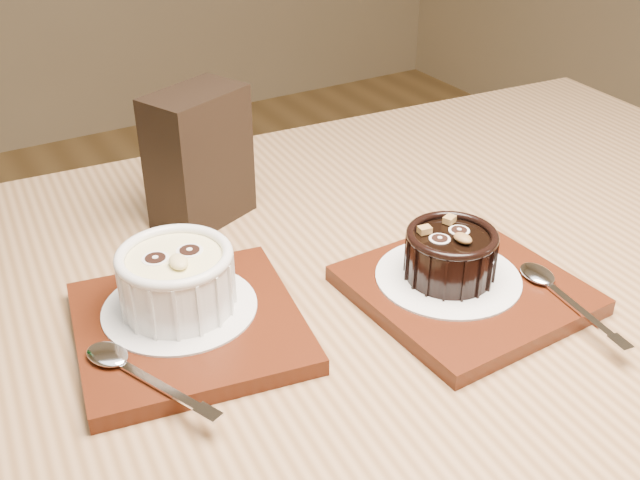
{
  "coord_description": "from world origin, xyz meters",
  "views": [
    {
      "loc": [
        -0.2,
        -0.29,
        1.14
      ],
      "look_at": [
        0.08,
        0.18,
        0.81
      ],
      "focal_mm": 42.0,
      "sensor_mm": 36.0,
      "label": 1
    }
  ],
  "objects_px": {
    "table": "(355,387)",
    "condiment_stand": "(199,158)",
    "tray_right": "(465,290)",
    "ramekin_dark": "(451,252)",
    "ramekin_white": "(176,277)",
    "tray_left": "(189,326)"
  },
  "relations": [
    {
      "from": "ramekin_white",
      "to": "ramekin_dark",
      "type": "xyz_separation_m",
      "value": [
        0.22,
        -0.08,
        -0.0
      ]
    },
    {
      "from": "tray_right",
      "to": "tray_left",
      "type": "bearing_deg",
      "value": 161.86
    },
    {
      "from": "table",
      "to": "condiment_stand",
      "type": "relative_size",
      "value": 8.99
    },
    {
      "from": "ramekin_dark",
      "to": "tray_right",
      "type": "bearing_deg",
      "value": -65.71
    },
    {
      "from": "table",
      "to": "ramekin_white",
      "type": "distance_m",
      "value": 0.21
    },
    {
      "from": "tray_left",
      "to": "ramekin_white",
      "type": "relative_size",
      "value": 1.87
    },
    {
      "from": "tray_right",
      "to": "condiment_stand",
      "type": "distance_m",
      "value": 0.3
    },
    {
      "from": "table",
      "to": "condiment_stand",
      "type": "distance_m",
      "value": 0.28
    },
    {
      "from": "table",
      "to": "tray_right",
      "type": "bearing_deg",
      "value": -20.37
    },
    {
      "from": "tray_left",
      "to": "condiment_stand",
      "type": "xyz_separation_m",
      "value": [
        0.09,
        0.18,
        0.06
      ]
    },
    {
      "from": "ramekin_white",
      "to": "tray_right",
      "type": "distance_m",
      "value": 0.25
    },
    {
      "from": "ramekin_white",
      "to": "ramekin_dark",
      "type": "distance_m",
      "value": 0.24
    },
    {
      "from": "ramekin_white",
      "to": "ramekin_dark",
      "type": "relative_size",
      "value": 1.19
    },
    {
      "from": "ramekin_white",
      "to": "condiment_stand",
      "type": "xyz_separation_m",
      "value": [
        0.09,
        0.16,
        0.02
      ]
    },
    {
      "from": "ramekin_white",
      "to": "condiment_stand",
      "type": "height_order",
      "value": "condiment_stand"
    },
    {
      "from": "tray_right",
      "to": "ramekin_dark",
      "type": "bearing_deg",
      "value": 120.68
    },
    {
      "from": "table",
      "to": "condiment_stand",
      "type": "xyz_separation_m",
      "value": [
        -0.05,
        0.22,
        0.16
      ]
    },
    {
      "from": "tray_right",
      "to": "ramekin_dark",
      "type": "height_order",
      "value": "ramekin_dark"
    },
    {
      "from": "tray_right",
      "to": "ramekin_dark",
      "type": "relative_size",
      "value": 2.24
    },
    {
      "from": "tray_left",
      "to": "tray_right",
      "type": "xyz_separation_m",
      "value": [
        0.23,
        -0.08,
        0.0
      ]
    },
    {
      "from": "ramekin_dark",
      "to": "table",
      "type": "bearing_deg",
      "value": 160.25
    },
    {
      "from": "ramekin_white",
      "to": "condiment_stand",
      "type": "bearing_deg",
      "value": 66.29
    }
  ]
}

